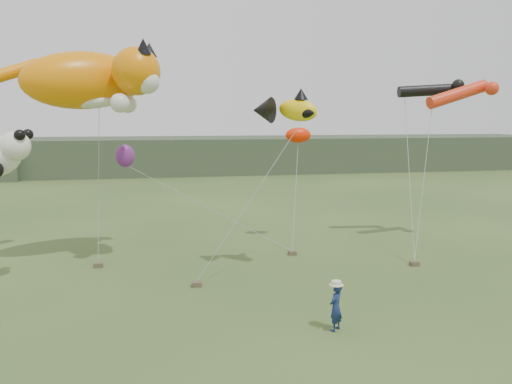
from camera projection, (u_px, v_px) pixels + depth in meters
ground at (282, 319)px, 15.72m from camera, size 120.00×120.00×0.00m
headland at (164, 156)px, 58.25m from camera, size 90.00×13.00×4.00m
festival_attendant at (336, 307)px, 14.81m from camera, size 0.62×0.61×1.44m
sandbag_anchors at (206, 272)px, 20.22m from camera, size 17.43×4.64×0.18m
cat_kite at (96, 79)px, 20.70m from camera, size 6.97×4.49×2.97m
fish_kite at (285, 109)px, 19.54m from camera, size 2.87×1.88×1.38m
tube_kites at (450, 92)px, 24.89m from camera, size 4.39×2.37×1.52m
misc_kites at (224, 144)px, 24.67m from camera, size 9.64×1.23×1.91m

